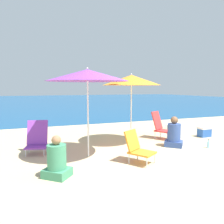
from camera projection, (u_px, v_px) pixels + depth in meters
The scene contains 12 objects.
ground_plane at pixel (196, 170), 4.37m from camera, with size 60.00×60.00×0.00m, color #C6B284.
sea_water at pixel (54, 100), 28.62m from camera, with size 60.00×40.00×0.01m.
beach_umbrella_orange at pixel (131, 80), 6.32m from camera, with size 1.69×1.69×2.05m.
beach_umbrella_purple at pixel (87, 75), 5.01m from camera, with size 1.92×1.92×2.10m.
beach_chair_orange at pixel (137, 147), 4.77m from camera, with size 0.69×0.73×0.70m.
beach_chair_red at pixel (160, 125), 7.05m from camera, with size 0.68×0.73×0.87m.
beach_chair_purple at pixel (37, 138), 5.48m from camera, with size 0.61×0.63×0.81m.
person_seated_near at pixel (174, 135), 6.09m from camera, with size 0.62×0.61×0.85m.
person_seated_far at pixel (57, 161), 3.99m from camera, with size 0.59×0.58×0.78m.
water_bottle at pixel (208, 144), 5.96m from camera, with size 0.07×0.07×0.24m.
cooler_box at pixel (204, 132), 7.33m from camera, with size 0.40×0.28×0.34m.
seagull at pixel (168, 125), 8.87m from camera, with size 0.27×0.11×0.23m.
Camera 1 is at (-3.07, -3.34, 1.63)m, focal length 35.00 mm.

